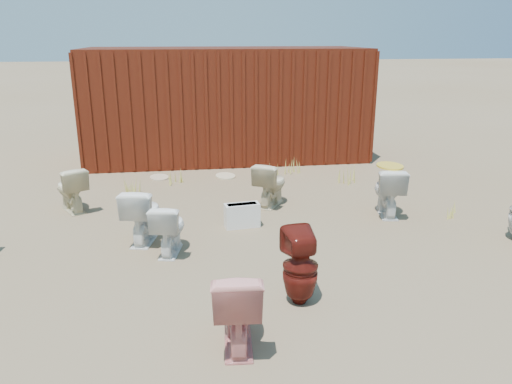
{
  "coord_description": "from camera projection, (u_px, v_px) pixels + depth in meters",
  "views": [
    {
      "loc": [
        -0.97,
        -6.02,
        2.67
      ],
      "look_at": [
        0.0,
        0.6,
        0.55
      ],
      "focal_mm": 35.0,
      "sensor_mm": 36.0,
      "label": 1
    }
  ],
  "objects": [
    {
      "name": "ground",
      "position": [
        263.0,
        245.0,
        6.62
      ],
      "size": [
        100.0,
        100.0,
        0.0
      ],
      "primitive_type": "plane",
      "color": "brown",
      "rests_on": "ground"
    },
    {
      "name": "shipping_container",
      "position": [
        226.0,
        103.0,
        11.17
      ],
      "size": [
        6.0,
        2.4,
        2.4
      ],
      "primitive_type": "cube",
      "color": "#470E0B",
      "rests_on": "ground"
    },
    {
      "name": "toilet_front_a",
      "position": [
        143.0,
        214.0,
        6.64
      ],
      "size": [
        0.58,
        0.82,
        0.76
      ],
      "primitive_type": "imported",
      "rotation": [
        0.0,
        0.0,
        2.92
      ],
      "color": "white",
      "rests_on": "ground"
    },
    {
      "name": "toilet_front_pink",
      "position": [
        237.0,
        305.0,
        4.39
      ],
      "size": [
        0.49,
        0.79,
        0.78
      ],
      "primitive_type": "imported",
      "rotation": [
        0.0,
        0.0,
        3.06
      ],
      "color": "#E38883",
      "rests_on": "ground"
    },
    {
      "name": "toilet_front_c",
      "position": [
        169.0,
        228.0,
        6.3
      ],
      "size": [
        0.5,
        0.72,
        0.67
      ],
      "primitive_type": "imported",
      "rotation": [
        0.0,
        0.0,
        2.93
      ],
      "color": "white",
      "rests_on": "ground"
    },
    {
      "name": "toilet_front_maroon",
      "position": [
        300.0,
        267.0,
        5.09
      ],
      "size": [
        0.4,
        0.41,
        0.81
      ],
      "primitive_type": "imported",
      "rotation": [
        0.0,
        0.0,
        3.25
      ],
      "color": "#5C160F",
      "rests_on": "ground"
    },
    {
      "name": "toilet_back_beige_left",
      "position": [
        71.0,
        189.0,
        7.81
      ],
      "size": [
        0.69,
        0.81,
        0.71
      ],
      "primitive_type": "imported",
      "rotation": [
        0.0,
        0.0,
        3.64
      ],
      "color": "beige",
      "rests_on": "ground"
    },
    {
      "name": "toilet_back_beige_right",
      "position": [
        271.0,
        184.0,
        8.07
      ],
      "size": [
        0.72,
        0.82,
        0.72
      ],
      "primitive_type": "imported",
      "rotation": [
        0.0,
        0.0,
        2.58
      ],
      "color": "beige",
      "rests_on": "ground"
    },
    {
      "name": "toilet_back_yellowlid",
      "position": [
        388.0,
        191.0,
        7.63
      ],
      "size": [
        0.55,
        0.81,
        0.76
      ],
      "primitive_type": "imported",
      "rotation": [
        0.0,
        0.0,
        2.96
      ],
      "color": "white",
      "rests_on": "ground"
    },
    {
      "name": "yellow_lid",
      "position": [
        390.0,
        166.0,
        7.52
      ],
      "size": [
        0.39,
        0.48,
        0.02
      ],
      "primitive_type": "ellipsoid",
      "color": "gold",
      "rests_on": "toilet_back_yellowlid"
    },
    {
      "name": "loose_tank",
      "position": [
        242.0,
        215.0,
        7.2
      ],
      "size": [
        0.52,
        0.26,
        0.35
      ],
      "primitive_type": "cube",
      "rotation": [
        0.0,
        0.0,
        0.13
      ],
      "color": "white",
      "rests_on": "ground"
    },
    {
      "name": "loose_lid_near",
      "position": [
        226.0,
        176.0,
        9.81
      ],
      "size": [
        0.46,
        0.55,
        0.02
      ],
      "primitive_type": "ellipsoid",
      "rotation": [
        0.0,
        0.0,
        0.18
      ],
      "color": "beige",
      "rests_on": "ground"
    },
    {
      "name": "loose_lid_far",
      "position": [
        159.0,
        177.0,
        9.71
      ],
      "size": [
        0.46,
        0.54,
        0.02
      ],
      "primitive_type": "ellipsoid",
      "rotation": [
        0.0,
        0.0,
        0.24
      ],
      "color": "#CAB392",
      "rests_on": "ground"
    },
    {
      "name": "weed_clump_a",
      "position": [
        132.0,
        186.0,
        8.67
      ],
      "size": [
        0.36,
        0.36,
        0.3
      ],
      "primitive_type": "cone",
      "color": "#C3B94E",
      "rests_on": "ground"
    },
    {
      "name": "weed_clump_b",
      "position": [
        271.0,
        173.0,
        9.48
      ],
      "size": [
        0.32,
        0.32,
        0.32
      ],
      "primitive_type": "cone",
      "color": "#C3B94E",
      "rests_on": "ground"
    },
    {
      "name": "weed_clump_c",
      "position": [
        348.0,
        173.0,
        9.34
      ],
      "size": [
        0.36,
        0.36,
        0.36
      ],
      "primitive_type": "cone",
      "color": "#C3B94E",
      "rests_on": "ground"
    },
    {
      "name": "weed_clump_d",
      "position": [
        177.0,
        177.0,
        9.32
      ],
      "size": [
        0.3,
        0.3,
        0.26
      ],
      "primitive_type": "cone",
      "color": "#C3B94E",
      "rests_on": "ground"
    },
    {
      "name": "weed_clump_e",
      "position": [
        292.0,
        166.0,
        10.04
      ],
      "size": [
        0.34,
        0.34,
        0.3
      ],
      "primitive_type": "cone",
      "color": "#C3B94E",
      "rests_on": "ground"
    },
    {
      "name": "weed_clump_f",
      "position": [
        452.0,
        209.0,
        7.65
      ],
      "size": [
        0.28,
        0.28,
        0.23
      ],
      "primitive_type": "cone",
      "color": "#C3B94E",
      "rests_on": "ground"
    }
  ]
}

